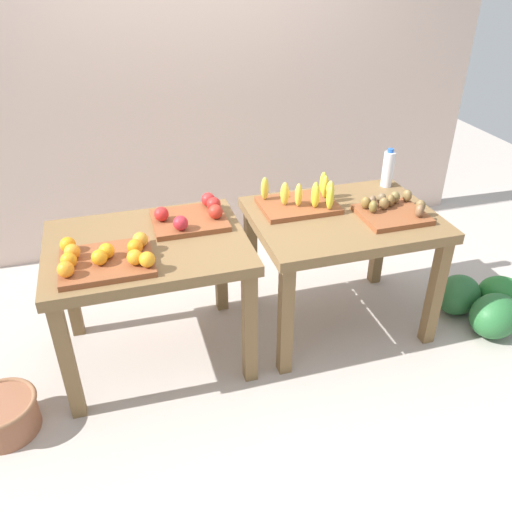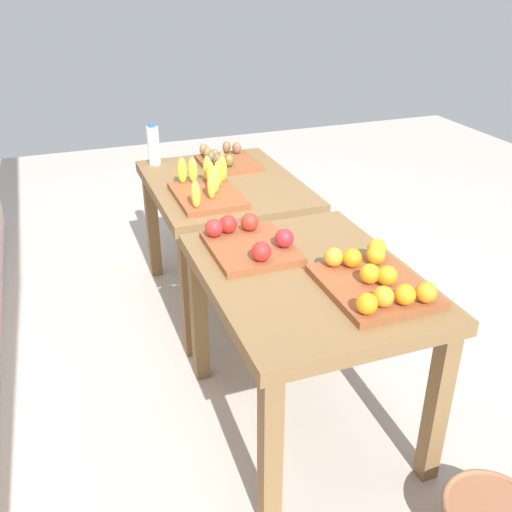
{
  "view_description": "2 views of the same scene",
  "coord_description": "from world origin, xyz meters",
  "px_view_note": "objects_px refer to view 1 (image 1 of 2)",
  "views": [
    {
      "loc": [
        -0.68,
        -2.41,
        2.1
      ],
      "look_at": [
        0.04,
        0.02,
        0.56
      ],
      "focal_mm": 36.5,
      "sensor_mm": 36.0,
      "label": 1
    },
    {
      "loc": [
        -2.38,
        0.89,
        1.87
      ],
      "look_at": [
        -0.02,
        0.02,
        0.58
      ],
      "focal_mm": 40.95,
      "sensor_mm": 36.0,
      "label": 2
    }
  ],
  "objects_px": {
    "apple_bin": "(192,216)",
    "watermelon_pile": "(485,303)",
    "display_table_right": "(342,232)",
    "orange_bin": "(106,258)",
    "kiwi_bin": "(392,210)",
    "wicker_basket": "(4,415)",
    "banana_crate": "(303,200)",
    "display_table_left": "(148,260)",
    "water_bottle": "(388,169)"
  },
  "relations": [
    {
      "from": "orange_bin",
      "to": "banana_crate",
      "type": "bearing_deg",
      "value": 16.01
    },
    {
      "from": "display_table_right",
      "to": "display_table_left",
      "type": "bearing_deg",
      "value": 180.0
    },
    {
      "from": "display_table_left",
      "to": "banana_crate",
      "type": "relative_size",
      "value": 2.36
    },
    {
      "from": "banana_crate",
      "to": "watermelon_pile",
      "type": "height_order",
      "value": "banana_crate"
    },
    {
      "from": "orange_bin",
      "to": "watermelon_pile",
      "type": "height_order",
      "value": "orange_bin"
    },
    {
      "from": "display_table_right",
      "to": "orange_bin",
      "type": "xyz_separation_m",
      "value": [
        -1.33,
        -0.17,
        0.15
      ]
    },
    {
      "from": "water_bottle",
      "to": "wicker_basket",
      "type": "distance_m",
      "value": 2.56
    },
    {
      "from": "orange_bin",
      "to": "kiwi_bin",
      "type": "height_order",
      "value": "orange_bin"
    },
    {
      "from": "wicker_basket",
      "to": "display_table_right",
      "type": "bearing_deg",
      "value": 10.31
    },
    {
      "from": "display_table_right",
      "to": "water_bottle",
      "type": "height_order",
      "value": "water_bottle"
    },
    {
      "from": "orange_bin",
      "to": "water_bottle",
      "type": "distance_m",
      "value": 1.82
    },
    {
      "from": "orange_bin",
      "to": "kiwi_bin",
      "type": "xyz_separation_m",
      "value": [
        1.58,
        0.08,
        -0.01
      ]
    },
    {
      "from": "banana_crate",
      "to": "water_bottle",
      "type": "distance_m",
      "value": 0.65
    },
    {
      "from": "display_table_right",
      "to": "apple_bin",
      "type": "relative_size",
      "value": 2.59
    },
    {
      "from": "display_table_left",
      "to": "water_bottle",
      "type": "bearing_deg",
      "value": 10.87
    },
    {
      "from": "orange_bin",
      "to": "apple_bin",
      "type": "relative_size",
      "value": 1.15
    },
    {
      "from": "apple_bin",
      "to": "banana_crate",
      "type": "relative_size",
      "value": 0.91
    },
    {
      "from": "apple_bin",
      "to": "water_bottle",
      "type": "xyz_separation_m",
      "value": [
        1.28,
        0.15,
        0.08
      ]
    },
    {
      "from": "water_bottle",
      "to": "wicker_basket",
      "type": "relative_size",
      "value": 0.71
    },
    {
      "from": "display_table_right",
      "to": "kiwi_bin",
      "type": "height_order",
      "value": "kiwi_bin"
    },
    {
      "from": "display_table_right",
      "to": "kiwi_bin",
      "type": "relative_size",
      "value": 2.84
    },
    {
      "from": "orange_bin",
      "to": "banana_crate",
      "type": "xyz_separation_m",
      "value": [
        1.13,
        0.32,
        0.01
      ]
    },
    {
      "from": "apple_bin",
      "to": "orange_bin",
      "type": "bearing_deg",
      "value": -145.88
    },
    {
      "from": "apple_bin",
      "to": "kiwi_bin",
      "type": "xyz_separation_m",
      "value": [
        1.1,
        -0.24,
        -0.0
      ]
    },
    {
      "from": "display_table_left",
      "to": "display_table_right",
      "type": "height_order",
      "value": "same"
    },
    {
      "from": "orange_bin",
      "to": "apple_bin",
      "type": "distance_m",
      "value": 0.58
    },
    {
      "from": "water_bottle",
      "to": "wicker_basket",
      "type": "xyz_separation_m",
      "value": [
        -2.35,
        -0.65,
        -0.77
      ]
    },
    {
      "from": "apple_bin",
      "to": "wicker_basket",
      "type": "height_order",
      "value": "apple_bin"
    },
    {
      "from": "display_table_right",
      "to": "watermelon_pile",
      "type": "xyz_separation_m",
      "value": [
        0.92,
        -0.27,
        -0.52
      ]
    },
    {
      "from": "banana_crate",
      "to": "kiwi_bin",
      "type": "height_order",
      "value": "banana_crate"
    },
    {
      "from": "kiwi_bin",
      "to": "banana_crate",
      "type": "bearing_deg",
      "value": 151.88
    },
    {
      "from": "display_table_left",
      "to": "watermelon_pile",
      "type": "xyz_separation_m",
      "value": [
        2.04,
        -0.27,
        -0.52
      ]
    },
    {
      "from": "watermelon_pile",
      "to": "wicker_basket",
      "type": "distance_m",
      "value": 2.84
    },
    {
      "from": "water_bottle",
      "to": "banana_crate",
      "type": "bearing_deg",
      "value": -166.87
    },
    {
      "from": "kiwi_bin",
      "to": "water_bottle",
      "type": "relative_size",
      "value": 1.49
    },
    {
      "from": "banana_crate",
      "to": "watermelon_pile",
      "type": "xyz_separation_m",
      "value": [
        1.11,
        -0.42,
        -0.68
      ]
    },
    {
      "from": "kiwi_bin",
      "to": "water_bottle",
      "type": "bearing_deg",
      "value": 65.28
    },
    {
      "from": "orange_bin",
      "to": "wicker_basket",
      "type": "height_order",
      "value": "orange_bin"
    },
    {
      "from": "display_table_left",
      "to": "wicker_basket",
      "type": "xyz_separation_m",
      "value": [
        -0.8,
        -0.35,
        -0.55
      ]
    },
    {
      "from": "kiwi_bin",
      "to": "display_table_right",
      "type": "bearing_deg",
      "value": 160.61
    },
    {
      "from": "orange_bin",
      "to": "apple_bin",
      "type": "xyz_separation_m",
      "value": [
        0.48,
        0.32,
        -0.0
      ]
    },
    {
      "from": "orange_bin",
      "to": "wicker_basket",
      "type": "distance_m",
      "value": 0.94
    },
    {
      "from": "apple_bin",
      "to": "wicker_basket",
      "type": "xyz_separation_m",
      "value": [
        -1.08,
        -0.5,
        -0.69
      ]
    },
    {
      "from": "orange_bin",
      "to": "kiwi_bin",
      "type": "distance_m",
      "value": 1.58
    },
    {
      "from": "banana_crate",
      "to": "watermelon_pile",
      "type": "distance_m",
      "value": 1.37
    },
    {
      "from": "apple_bin",
      "to": "watermelon_pile",
      "type": "relative_size",
      "value": 0.62
    },
    {
      "from": "display_table_right",
      "to": "kiwi_bin",
      "type": "bearing_deg",
      "value": -19.39
    },
    {
      "from": "display_table_left",
      "to": "watermelon_pile",
      "type": "height_order",
      "value": "display_table_left"
    },
    {
      "from": "apple_bin",
      "to": "water_bottle",
      "type": "bearing_deg",
      "value": 6.52
    },
    {
      "from": "banana_crate",
      "to": "kiwi_bin",
      "type": "relative_size",
      "value": 1.2
    }
  ]
}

